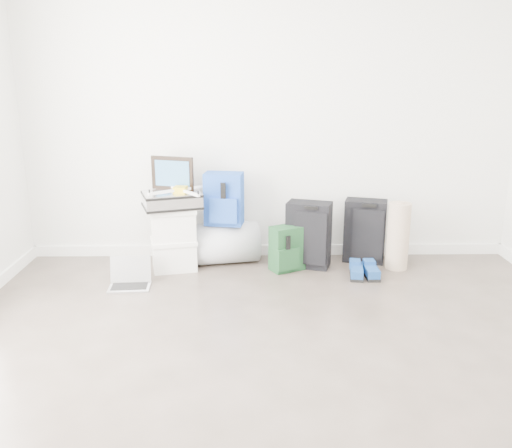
{
  "coord_description": "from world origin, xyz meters",
  "views": [
    {
      "loc": [
        -0.21,
        -2.46,
        1.7
      ],
      "look_at": [
        -0.14,
        1.9,
        0.48
      ],
      "focal_mm": 38.0,
      "sensor_mm": 36.0,
      "label": 1
    }
  ],
  "objects_px": {
    "large_suitcase": "(309,235)",
    "carry_on": "(365,231)",
    "briefcase": "(172,200)",
    "duffel_bag": "(225,243)",
    "laptop": "(130,279)",
    "boxes_stack": "(174,238)"
  },
  "relations": [
    {
      "from": "large_suitcase",
      "to": "carry_on",
      "type": "xyz_separation_m",
      "value": [
        0.53,
        0.13,
        -0.01
      ]
    },
    {
      "from": "briefcase",
      "to": "duffel_bag",
      "type": "distance_m",
      "value": 0.65
    },
    {
      "from": "large_suitcase",
      "to": "carry_on",
      "type": "distance_m",
      "value": 0.55
    },
    {
      "from": "carry_on",
      "to": "laptop",
      "type": "distance_m",
      "value": 2.15
    },
    {
      "from": "carry_on",
      "to": "duffel_bag",
      "type": "bearing_deg",
      "value": -162.95
    },
    {
      "from": "laptop",
      "to": "carry_on",
      "type": "bearing_deg",
      "value": 12.11
    },
    {
      "from": "boxes_stack",
      "to": "carry_on",
      "type": "height_order",
      "value": "carry_on"
    },
    {
      "from": "boxes_stack",
      "to": "carry_on",
      "type": "relative_size",
      "value": 0.97
    },
    {
      "from": "boxes_stack",
      "to": "carry_on",
      "type": "bearing_deg",
      "value": -6.63
    },
    {
      "from": "duffel_bag",
      "to": "carry_on",
      "type": "bearing_deg",
      "value": -10.11
    },
    {
      "from": "briefcase",
      "to": "duffel_bag",
      "type": "height_order",
      "value": "briefcase"
    },
    {
      "from": "briefcase",
      "to": "carry_on",
      "type": "distance_m",
      "value": 1.78
    },
    {
      "from": "large_suitcase",
      "to": "carry_on",
      "type": "relative_size",
      "value": 1.02
    },
    {
      "from": "duffel_bag",
      "to": "carry_on",
      "type": "distance_m",
      "value": 1.3
    },
    {
      "from": "boxes_stack",
      "to": "large_suitcase",
      "type": "relative_size",
      "value": 0.95
    },
    {
      "from": "boxes_stack",
      "to": "laptop",
      "type": "bearing_deg",
      "value": -139.59
    },
    {
      "from": "duffel_bag",
      "to": "carry_on",
      "type": "relative_size",
      "value": 1.05
    },
    {
      "from": "large_suitcase",
      "to": "laptop",
      "type": "distance_m",
      "value": 1.6
    },
    {
      "from": "large_suitcase",
      "to": "laptop",
      "type": "bearing_deg",
      "value": -145.12
    },
    {
      "from": "briefcase",
      "to": "carry_on",
      "type": "height_order",
      "value": "briefcase"
    },
    {
      "from": "briefcase",
      "to": "laptop",
      "type": "height_order",
      "value": "briefcase"
    },
    {
      "from": "boxes_stack",
      "to": "briefcase",
      "type": "xyz_separation_m",
      "value": [
        0.0,
        0.0,
        0.35
      ]
    }
  ]
}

